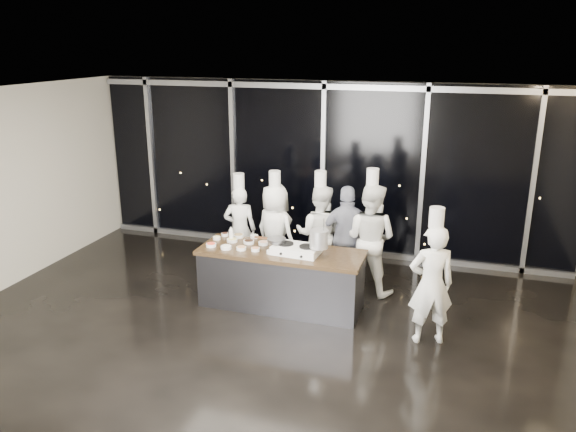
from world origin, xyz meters
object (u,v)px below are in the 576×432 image
chef_far_left (240,228)px  chef_left (275,231)px  stove (296,249)px  frying_pan (276,240)px  stock_pot (319,239)px  chef_right (370,238)px  chef_center (320,234)px  chef_side (431,283)px  demo_counter (281,278)px  guest (347,237)px

chef_far_left → chef_left: bearing=158.2°
stove → frying_pan: size_ratio=1.43×
stock_pot → chef_left: chef_left is taller
stove → frying_pan: bearing=177.9°
stock_pot → chef_right: 1.19m
chef_right → chef_center: bearing=6.8°
frying_pan → chef_center: size_ratio=0.26×
stove → chef_center: bearing=90.8°
chef_side → demo_counter: bearing=-30.2°
chef_left → chef_center: (0.75, 0.05, 0.02)m
frying_pan → chef_side: bearing=-5.6°
chef_left → stock_pot: bearing=157.9°
demo_counter → chef_right: bearing=39.1°
stove → chef_far_left: bearing=144.3°
stock_pot → guest: guest is taller
demo_counter → stock_pot: size_ratio=9.27×
chef_center → guest: bearing=170.1°
stock_pot → frying_pan: bearing=174.8°
stock_pot → chef_far_left: bearing=145.7°
stove → frying_pan: (-0.33, 0.04, 0.10)m
stock_pot → chef_left: size_ratio=0.14×
demo_counter → frying_pan: size_ratio=4.98×
demo_counter → chef_side: size_ratio=1.31×
chef_center → chef_right: (0.85, -0.12, 0.06)m
demo_counter → chef_left: size_ratio=1.32×
frying_pan → chef_far_left: 1.53m
chef_right → guest: bearing=5.8°
stock_pot → chef_right: size_ratio=0.13×
chef_left → guest: 1.23m
chef_far_left → chef_left: 0.67m
stove → chef_left: 1.27m
frying_pan → chef_far_left: bearing=137.3°
demo_counter → chef_far_left: (-1.11, 1.09, 0.33)m
chef_left → chef_right: chef_right is taller
chef_right → stock_pot: bearing=75.4°
demo_counter → chef_right: (1.16, 0.94, 0.45)m
stove → chef_right: 1.35m
demo_counter → stock_pot: bearing=-6.6°
chef_right → stove: bearing=62.0°
chef_side → chef_center: bearing=-57.7°
stove → chef_left: size_ratio=0.38×
frying_pan → stock_pot: 0.68m
frying_pan → chef_center: 1.16m
frying_pan → stock_pot: stock_pot is taller
stock_pot → chef_center: chef_center is taller
frying_pan → guest: guest is taller
chef_left → guest: size_ratio=1.09×
demo_counter → stove: (0.25, -0.04, 0.51)m
demo_counter → chef_far_left: 1.59m
chef_center → stove: bearing=83.8°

